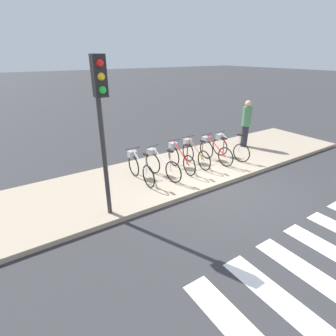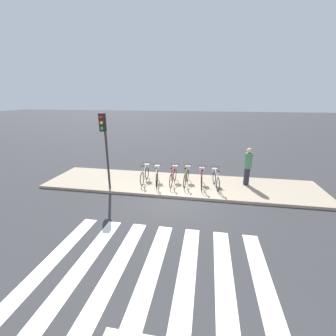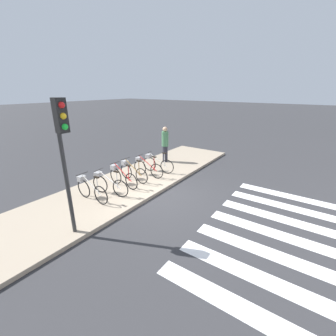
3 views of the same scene
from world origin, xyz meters
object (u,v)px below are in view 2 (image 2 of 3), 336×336
(parked_bicycle_5, at_px, (216,178))
(traffic_light, at_px, (104,136))
(parked_bicycle_0, at_px, (145,173))
(parked_bicycle_3, at_px, (186,175))
(parked_bicycle_4, at_px, (202,177))
(parked_bicycle_1, at_px, (157,175))
(pedestrian, at_px, (248,166))
(parked_bicycle_2, at_px, (173,175))

(parked_bicycle_5, bearing_deg, traffic_light, -166.97)
(parked_bicycle_0, height_order, parked_bicycle_3, same)
(parked_bicycle_0, height_order, parked_bicycle_4, same)
(parked_bicycle_1, xyz_separation_m, traffic_light, (-2.02, -1.11, 2.03))
(parked_bicycle_1, height_order, parked_bicycle_4, same)
(parked_bicycle_0, distance_m, pedestrian, 4.96)
(parked_bicycle_2, relative_size, pedestrian, 0.85)
(parked_bicycle_0, relative_size, parked_bicycle_3, 1.00)
(parked_bicycle_5, bearing_deg, parked_bicycle_0, 177.76)
(parked_bicycle_1, xyz_separation_m, parked_bicycle_5, (2.81, 0.01, 0.00))
(parked_bicycle_2, xyz_separation_m, traffic_light, (-2.82, -1.24, 2.03))
(parked_bicycle_0, bearing_deg, pedestrian, 4.93)
(parked_bicycle_1, height_order, pedestrian, pedestrian)
(parked_bicycle_0, xyz_separation_m, parked_bicycle_5, (3.45, -0.13, 0.00))
(parked_bicycle_4, height_order, pedestrian, pedestrian)
(parked_bicycle_1, distance_m, parked_bicycle_5, 2.81)
(pedestrian, bearing_deg, parked_bicycle_4, -165.99)
(parked_bicycle_2, bearing_deg, pedestrian, 7.11)
(parked_bicycle_4, distance_m, traffic_light, 4.79)
(parked_bicycle_2, bearing_deg, parked_bicycle_4, -3.96)
(traffic_light, bearing_deg, parked_bicycle_0, 42.15)
(parked_bicycle_5, bearing_deg, parked_bicycle_4, 177.37)
(parked_bicycle_4, bearing_deg, parked_bicycle_0, 177.85)
(parked_bicycle_1, height_order, traffic_light, traffic_light)
(parked_bicycle_4, xyz_separation_m, pedestrian, (2.12, 0.53, 0.53))
(parked_bicycle_3, distance_m, parked_bicycle_5, 1.40)
(parked_bicycle_3, height_order, pedestrian, pedestrian)
(parked_bicycle_5, distance_m, pedestrian, 1.65)
(parked_bicycle_1, bearing_deg, parked_bicycle_2, 9.61)
(parked_bicycle_1, bearing_deg, parked_bicycle_4, 1.06)
(parked_bicycle_3, bearing_deg, parked_bicycle_1, -172.52)
(parked_bicycle_1, distance_m, pedestrian, 4.34)
(parked_bicycle_2, height_order, parked_bicycle_3, same)
(parked_bicycle_1, height_order, parked_bicycle_2, same)
(parked_bicycle_3, xyz_separation_m, parked_bicycle_4, (0.73, -0.15, 0.00))
(parked_bicycle_5, bearing_deg, pedestrian, 20.89)
(parked_bicycle_0, bearing_deg, parked_bicycle_4, -2.15)
(parked_bicycle_0, xyz_separation_m, parked_bicycle_1, (0.64, -0.14, 0.00))
(parked_bicycle_4, bearing_deg, parked_bicycle_2, 176.04)
(parked_bicycle_4, bearing_deg, pedestrian, 14.01)
(parked_bicycle_0, bearing_deg, traffic_light, -137.85)
(parked_bicycle_3, xyz_separation_m, traffic_light, (-3.45, -1.30, 2.03))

